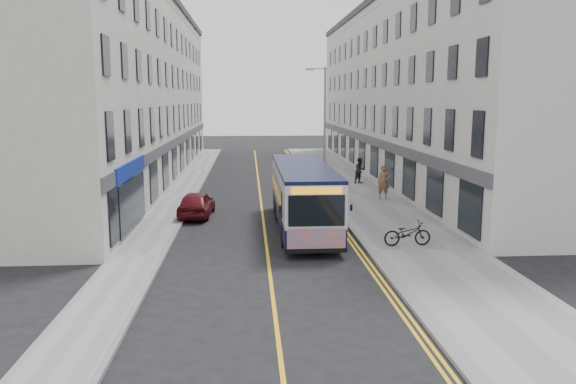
{
  "coord_description": "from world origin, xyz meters",
  "views": [
    {
      "loc": [
        -0.69,
        -22.29,
        6.01
      ],
      "look_at": [
        1.17,
        4.08,
        1.6
      ],
      "focal_mm": 35.0,
      "sensor_mm": 36.0,
      "label": 1
    }
  ],
  "objects": [
    {
      "name": "terrace_west",
      "position": [
        -9.0,
        21.0,
        6.5
      ],
      "size": [
        6.0,
        46.0,
        13.0
      ],
      "primitive_type": "cube",
      "color": "silver",
      "rests_on": "ground"
    },
    {
      "name": "pedestrian_near",
      "position": [
        7.3,
        10.18,
        1.12
      ],
      "size": [
        0.74,
        0.5,
        2.01
      ],
      "primitive_type": "imported",
      "rotation": [
        0.0,
        0.0,
        -0.02
      ],
      "color": "brown",
      "rests_on": "pavement_east"
    },
    {
      "name": "road_centre_line",
      "position": [
        0.0,
        12.0,
        0.0
      ],
      "size": [
        0.12,
        64.0,
        0.01
      ],
      "primitive_type": "cube",
      "color": "yellow",
      "rests_on": "ground"
    },
    {
      "name": "bicycle",
      "position": [
        5.68,
        -0.61,
        0.63
      ],
      "size": [
        1.95,
        0.74,
        1.01
      ],
      "primitive_type": "imported",
      "rotation": [
        0.0,
        0.0,
        1.61
      ],
      "color": "black",
      "rests_on": "pavement_east"
    },
    {
      "name": "car_maroon",
      "position": [
        -3.4,
        6.31,
        0.67
      ],
      "size": [
        1.84,
        4.01,
        1.33
      ],
      "primitive_type": "imported",
      "rotation": [
        0.0,
        0.0,
        3.07
      ],
      "color": "#540E14",
      "rests_on": "ground"
    },
    {
      "name": "road_dbl_yellow_outer",
      "position": [
        3.75,
        12.0,
        0.0
      ],
      "size": [
        0.1,
        64.0,
        0.01
      ],
      "primitive_type": "cube",
      "color": "yellow",
      "rests_on": "ground"
    },
    {
      "name": "road_dbl_yellow_inner",
      "position": [
        3.55,
        12.0,
        0.0
      ],
      "size": [
        0.1,
        64.0,
        0.01
      ],
      "primitive_type": "cube",
      "color": "yellow",
      "rests_on": "ground"
    },
    {
      "name": "terrace_east",
      "position": [
        11.5,
        21.0,
        6.5
      ],
      "size": [
        6.0,
        46.0,
        13.0
      ],
      "primitive_type": "cube",
      "color": "silver",
      "rests_on": "ground"
    },
    {
      "name": "city_bus",
      "position": [
        1.79,
        3.07,
        1.64
      ],
      "size": [
        2.42,
        10.35,
        3.01
      ],
      "color": "black",
      "rests_on": "ground"
    },
    {
      "name": "ground",
      "position": [
        0.0,
        0.0,
        0.0
      ],
      "size": [
        140.0,
        140.0,
        0.0
      ],
      "primitive_type": "plane",
      "color": "black",
      "rests_on": "ground"
    },
    {
      "name": "car_white",
      "position": [
        3.16,
        19.28,
        0.63
      ],
      "size": [
        1.39,
        3.86,
        1.27
      ],
      "primitive_type": "imported",
      "rotation": [
        0.0,
        0.0,
        0.01
      ],
      "color": "white",
      "rests_on": "ground"
    },
    {
      "name": "pedestrian_far",
      "position": [
        7.1,
        16.26,
        1.02
      ],
      "size": [
        1.11,
        1.04,
        1.81
      ],
      "primitive_type": "imported",
      "rotation": [
        0.0,
        0.0,
        0.54
      ],
      "color": "black",
      "rests_on": "pavement_east"
    },
    {
      "name": "kerb_east",
      "position": [
        4.0,
        12.0,
        0.07
      ],
      "size": [
        0.18,
        64.0,
        0.13
      ],
      "primitive_type": "cube",
      "color": "slate",
      "rests_on": "ground"
    },
    {
      "name": "streetlamp",
      "position": [
        4.17,
        14.0,
        4.38
      ],
      "size": [
        1.32,
        0.18,
        8.0
      ],
      "color": "gray",
      "rests_on": "ground"
    },
    {
      "name": "kerb_west",
      "position": [
        -4.0,
        12.0,
        0.07
      ],
      "size": [
        0.18,
        64.0,
        0.13
      ],
      "primitive_type": "cube",
      "color": "slate",
      "rests_on": "ground"
    },
    {
      "name": "pavement_east",
      "position": [
        6.25,
        12.0,
        0.06
      ],
      "size": [
        4.5,
        64.0,
        0.12
      ],
      "primitive_type": "cube",
      "color": "gray",
      "rests_on": "ground"
    },
    {
      "name": "pavement_west",
      "position": [
        -5.0,
        12.0,
        0.06
      ],
      "size": [
        2.0,
        64.0,
        0.12
      ],
      "primitive_type": "cube",
      "color": "gray",
      "rests_on": "ground"
    }
  ]
}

